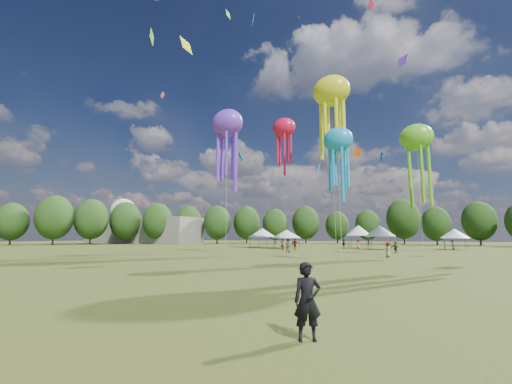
% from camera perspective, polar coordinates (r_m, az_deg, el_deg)
% --- Properties ---
extents(ground, '(300.00, 300.00, 0.00)m').
position_cam_1_polar(ground, '(14.69, -18.77, -16.02)').
color(ground, '#384416').
rests_on(ground, ground).
extents(observer_main, '(0.74, 0.66, 1.69)m').
position_cam_1_polar(observer_main, '(7.91, 8.72, -17.80)').
color(observer_main, black).
rests_on(observer_main, ground).
extents(spectator_near, '(1.10, 0.96, 1.91)m').
position_cam_1_polar(spectator_near, '(47.55, 5.43, -9.07)').
color(spectator_near, gray).
rests_on(spectator_near, ground).
extents(spectators_far, '(25.93, 26.93, 1.89)m').
position_cam_1_polar(spectators_far, '(56.85, 16.82, -8.62)').
color(spectators_far, gray).
rests_on(spectators_far, ground).
extents(festival_tents, '(40.00, 9.80, 4.40)m').
position_cam_1_polar(festival_tents, '(66.35, 13.20, -6.68)').
color(festival_tents, '#47474C').
rests_on(festival_tents, ground).
extents(show_kites, '(42.35, 25.53, 32.11)m').
position_cam_1_polar(show_kites, '(49.64, 16.23, 13.68)').
color(show_kites, '#7531D9').
rests_on(show_kites, ground).
extents(small_kites, '(68.27, 56.76, 45.68)m').
position_cam_1_polar(small_kites, '(59.58, 12.02, 20.01)').
color(small_kites, '#7531D9').
rests_on(small_kites, ground).
extents(treeline, '(201.57, 95.24, 13.43)m').
position_cam_1_polar(treeline, '(74.31, 15.48, -3.95)').
color(treeline, '#38281C').
rests_on(treeline, ground).
extents(hangar, '(40.00, 12.00, 8.00)m').
position_cam_1_polar(hangar, '(116.35, -18.67, -6.27)').
color(hangar, gray).
rests_on(hangar, ground).
extents(radome, '(9.00, 9.00, 16.00)m').
position_cam_1_polar(radome, '(132.30, -21.64, -3.64)').
color(radome, white).
rests_on(radome, ground).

